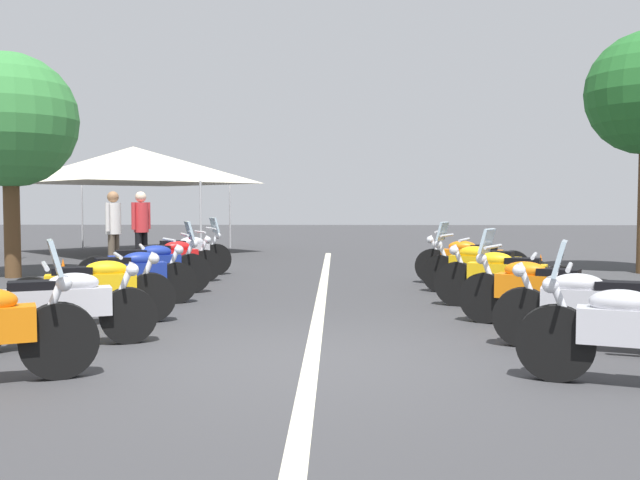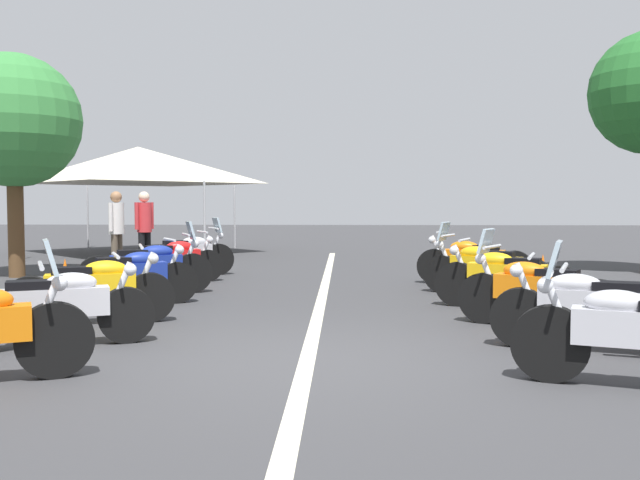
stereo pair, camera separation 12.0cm
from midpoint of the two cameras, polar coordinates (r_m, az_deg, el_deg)
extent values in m
plane|color=#38383A|center=(6.86, -0.56, -9.90)|extent=(80.00, 80.00, 0.00)
cube|color=beige|center=(10.86, 0.41, -5.03)|extent=(20.19, 0.16, 0.01)
cylinder|color=black|center=(6.55, -20.53, -7.73)|extent=(0.42, 0.67, 0.67)
cylinder|color=silver|center=(6.49, -21.11, -5.14)|extent=(0.19, 0.29, 0.58)
cylinder|color=silver|center=(6.45, -21.53, -1.98)|extent=(0.58, 0.31, 0.04)
sphere|color=silver|center=(6.48, -20.17, -3.36)|extent=(0.14, 0.14, 0.14)
cube|color=silver|center=(6.45, -20.83, -1.35)|extent=(0.38, 0.27, 0.32)
cylinder|color=black|center=(7.91, -15.27, -5.99)|extent=(0.37, 0.62, 0.62)
cube|color=silver|center=(7.84, -20.70, -4.83)|extent=(0.70, 1.15, 0.30)
ellipsoid|color=silver|center=(7.82, -19.41, -3.35)|extent=(0.44, 0.58, 0.22)
cube|color=black|center=(7.82, -22.34, -3.55)|extent=(0.43, 0.54, 0.12)
cylinder|color=silver|center=(7.86, -15.74, -3.84)|extent=(0.18, 0.29, 0.58)
cylinder|color=silver|center=(7.82, -16.07, -1.23)|extent=(0.59, 0.28, 0.04)
sphere|color=silver|center=(7.85, -14.96, -2.37)|extent=(0.14, 0.14, 0.14)
cylinder|color=silver|center=(8.07, -23.85, -6.63)|extent=(0.29, 0.54, 0.08)
cylinder|color=black|center=(9.20, -13.49, -4.61)|extent=(0.34, 0.65, 0.64)
cylinder|color=black|center=(9.23, -22.46, -4.74)|extent=(0.34, 0.65, 0.64)
cube|color=#EAB214|center=(9.17, -18.00, -3.57)|extent=(0.62, 1.12, 0.30)
ellipsoid|color=#EAB214|center=(9.14, -16.89, -2.31)|extent=(0.42, 0.58, 0.22)
cube|color=black|center=(9.15, -19.40, -2.48)|extent=(0.40, 0.54, 0.12)
cylinder|color=silver|center=(9.16, -13.89, -2.76)|extent=(0.16, 0.30, 0.58)
cylinder|color=silver|center=(9.13, -14.17, -0.52)|extent=(0.60, 0.24, 0.04)
sphere|color=silver|center=(9.15, -13.22, -1.50)|extent=(0.14, 0.14, 0.14)
cylinder|color=silver|center=(9.40, -20.59, -5.16)|extent=(0.26, 0.55, 0.08)
cylinder|color=black|center=(10.81, -11.42, -3.45)|extent=(0.43, 0.62, 0.63)
cylinder|color=black|center=(10.53, -19.01, -3.74)|extent=(0.43, 0.62, 0.63)
cube|color=navy|center=(10.62, -15.18, -2.64)|extent=(0.77, 1.09, 0.30)
ellipsoid|color=navy|center=(10.64, -14.24, -1.54)|extent=(0.48, 0.58, 0.22)
cube|color=black|center=(10.57, -16.36, -1.71)|extent=(0.46, 0.55, 0.12)
cylinder|color=silver|center=(10.76, -11.75, -1.88)|extent=(0.20, 0.29, 0.58)
cylinder|color=silver|center=(10.73, -11.98, 0.03)|extent=(0.56, 0.33, 0.04)
sphere|color=silver|center=(10.78, -11.19, -0.80)|extent=(0.14, 0.14, 0.14)
cylinder|color=silver|center=(10.75, -17.60, -4.08)|extent=(0.33, 0.52, 0.08)
cylinder|color=black|center=(11.99, -10.19, -2.70)|extent=(0.39, 0.68, 0.67)
cylinder|color=black|center=(11.81, -17.55, -2.88)|extent=(0.39, 0.68, 0.67)
cube|color=navy|center=(11.86, -13.85, -1.93)|extent=(0.71, 1.18, 0.30)
ellipsoid|color=navy|center=(11.87, -13.00, -0.95)|extent=(0.44, 0.58, 0.22)
cube|color=black|center=(11.82, -14.92, -1.09)|extent=(0.42, 0.54, 0.12)
cylinder|color=silver|center=(11.95, -10.49, -1.28)|extent=(0.18, 0.29, 0.58)
cylinder|color=silver|center=(11.93, -10.70, 0.44)|extent=(0.59, 0.28, 0.04)
sphere|color=silver|center=(11.96, -9.98, -0.31)|extent=(0.14, 0.14, 0.14)
cylinder|color=silver|center=(12.02, -16.12, -3.24)|extent=(0.29, 0.54, 0.08)
cube|color=silver|center=(11.94, -10.32, 0.79)|extent=(0.38, 0.25, 0.32)
cylinder|color=black|center=(13.67, -9.01, -2.09)|extent=(0.42, 0.61, 0.62)
cylinder|color=black|center=(13.29, -15.05, -2.31)|extent=(0.42, 0.61, 0.62)
cube|color=red|center=(13.45, -12.00, -1.44)|extent=(0.79, 1.11, 0.30)
ellipsoid|color=red|center=(13.48, -11.27, -0.56)|extent=(0.48, 0.58, 0.22)
cube|color=black|center=(13.38, -12.91, -0.70)|extent=(0.46, 0.55, 0.12)
cylinder|color=silver|center=(13.63, -9.26, -0.84)|extent=(0.20, 0.29, 0.58)
cylinder|color=silver|center=(13.60, -9.44, 0.67)|extent=(0.56, 0.34, 0.04)
sphere|color=silver|center=(13.65, -8.83, 0.01)|extent=(0.14, 0.14, 0.14)
cylinder|color=silver|center=(13.54, -13.98, -2.59)|extent=(0.34, 0.52, 0.08)
cylinder|color=black|center=(14.87, -8.15, -1.58)|extent=(0.44, 0.65, 0.66)
cylinder|color=black|center=(14.50, -13.42, -1.75)|extent=(0.44, 0.65, 0.66)
cube|color=silver|center=(14.66, -10.76, -0.96)|extent=(0.75, 1.07, 0.30)
ellipsoid|color=silver|center=(14.69, -10.09, -0.16)|extent=(0.48, 0.58, 0.22)
cube|color=black|center=(14.59, -11.60, -0.28)|extent=(0.46, 0.55, 0.12)
cylinder|color=silver|center=(14.83, -8.38, -0.43)|extent=(0.20, 0.29, 0.58)
cylinder|color=silver|center=(14.80, -8.54, 0.96)|extent=(0.57, 0.33, 0.04)
sphere|color=silver|center=(14.86, -7.98, 0.35)|extent=(0.14, 0.14, 0.14)
cylinder|color=silver|center=(14.75, -12.51, -2.05)|extent=(0.33, 0.52, 0.08)
cube|color=silver|center=(14.82, -8.25, 1.24)|extent=(0.37, 0.28, 0.32)
cylinder|color=black|center=(6.35, 18.97, -8.06)|extent=(0.36, 0.67, 0.66)
cube|color=silver|center=(6.32, 25.37, -6.60)|extent=(0.63, 1.09, 0.30)
ellipsoid|color=silver|center=(6.28, 23.77, -4.77)|extent=(0.43, 0.58, 0.22)
cylinder|color=silver|center=(6.30, 19.57, -5.40)|extent=(0.17, 0.30, 0.58)
cylinder|color=silver|center=(6.26, 20.00, -2.15)|extent=(0.59, 0.25, 0.04)
sphere|color=silver|center=(6.28, 18.60, -3.57)|extent=(0.14, 0.14, 0.14)
cube|color=silver|center=(6.25, 19.28, -1.49)|extent=(0.38, 0.24, 0.32)
cylinder|color=black|center=(7.73, 16.64, -6.14)|extent=(0.34, 0.65, 0.64)
cube|color=silver|center=(7.69, 22.03, -4.93)|extent=(0.62, 1.12, 0.30)
ellipsoid|color=silver|center=(7.66, 20.71, -3.43)|extent=(0.41, 0.58, 0.22)
cube|color=black|center=(7.67, 23.70, -3.63)|extent=(0.40, 0.54, 0.12)
cylinder|color=silver|center=(7.68, 17.12, -3.94)|extent=(0.16, 0.30, 0.58)
cylinder|color=silver|center=(7.65, 17.46, -1.27)|extent=(0.60, 0.24, 0.04)
sphere|color=silver|center=(7.67, 16.32, -2.44)|extent=(0.14, 0.14, 0.14)
cylinder|color=silver|center=(7.57, 25.30, -7.23)|extent=(0.25, 0.55, 0.08)
cylinder|color=black|center=(9.11, 13.72, -4.67)|extent=(0.45, 0.63, 0.65)
cylinder|color=black|center=(8.77, 22.33, -5.12)|extent=(0.45, 0.63, 0.65)
cube|color=orange|center=(8.89, 17.96, -3.76)|extent=(0.78, 1.05, 0.30)
ellipsoid|color=orange|center=(8.92, 16.86, -2.43)|extent=(0.49, 0.58, 0.22)
cube|color=black|center=(8.82, 19.36, -2.66)|extent=(0.47, 0.55, 0.12)
cylinder|color=silver|center=(9.06, 14.10, -2.81)|extent=(0.21, 0.28, 0.58)
cylinder|color=silver|center=(9.02, 14.37, -0.54)|extent=(0.55, 0.35, 0.04)
sphere|color=silver|center=(9.08, 13.46, -1.52)|extent=(0.14, 0.14, 0.14)
cylinder|color=silver|center=(8.66, 20.29, -5.83)|extent=(0.35, 0.51, 0.08)
cube|color=silver|center=(9.04, 13.90, -0.09)|extent=(0.37, 0.29, 0.32)
cylinder|color=black|center=(10.51, 11.57, -3.57)|extent=(0.39, 0.66, 0.66)
cylinder|color=black|center=(10.27, 19.48, -3.84)|extent=(0.39, 0.66, 0.66)
cube|color=#EAB214|center=(10.35, 15.49, -2.73)|extent=(0.69, 1.12, 0.30)
ellipsoid|color=#EAB214|center=(10.36, 14.53, -1.59)|extent=(0.44, 0.58, 0.22)
cube|color=black|center=(10.30, 16.71, -1.77)|extent=(0.43, 0.54, 0.12)
cylinder|color=silver|center=(10.46, 11.90, -1.95)|extent=(0.18, 0.29, 0.58)
cylinder|color=silver|center=(10.43, 12.14, 0.01)|extent=(0.59, 0.28, 0.04)
sphere|color=silver|center=(10.47, 11.33, -0.85)|extent=(0.14, 0.14, 0.14)
cylinder|color=silver|center=(10.14, 17.73, -4.47)|extent=(0.29, 0.54, 0.08)
cylinder|color=black|center=(12.05, 10.31, -2.75)|extent=(0.42, 0.63, 0.64)
cylinder|color=black|center=(11.63, 17.40, -3.05)|extent=(0.42, 0.63, 0.64)
cube|color=#EAB214|center=(11.80, 13.81, -2.03)|extent=(0.79, 1.15, 0.30)
ellipsoid|color=#EAB214|center=(11.84, 12.98, -1.04)|extent=(0.47, 0.58, 0.22)
cube|color=black|center=(11.73, 14.85, -1.20)|extent=(0.45, 0.55, 0.12)
cylinder|color=silver|center=(12.00, 10.60, -1.34)|extent=(0.20, 0.29, 0.58)
cylinder|color=silver|center=(11.97, 10.80, 0.38)|extent=(0.57, 0.32, 0.04)
sphere|color=silver|center=(12.02, 10.11, -0.37)|extent=(0.14, 0.14, 0.14)
cylinder|color=silver|center=(11.54, 15.73, -3.56)|extent=(0.33, 0.52, 0.08)
cube|color=silver|center=(11.99, 10.44, 0.72)|extent=(0.38, 0.28, 0.32)
cylinder|color=black|center=(13.35, 9.67, -2.13)|extent=(0.33, 0.67, 0.66)
cylinder|color=black|center=(13.18, 16.01, -2.28)|extent=(0.33, 0.67, 0.66)
cube|color=orange|center=(13.23, 12.83, -1.43)|extent=(0.60, 1.15, 0.30)
ellipsoid|color=orange|center=(13.23, 12.07, -0.55)|extent=(0.40, 0.57, 0.22)
cube|color=black|center=(13.19, 13.79, -0.67)|extent=(0.39, 0.54, 0.12)
cylinder|color=silver|center=(13.31, 9.93, -0.85)|extent=(0.15, 0.30, 0.58)
cylinder|color=silver|center=(13.29, 10.12, 0.69)|extent=(0.60, 0.22, 0.04)
sphere|color=silver|center=(13.32, 9.47, 0.01)|extent=(0.14, 0.14, 0.14)
cylinder|color=silver|center=(13.03, 14.66, -2.76)|extent=(0.24, 0.55, 0.08)
cube|color=orange|center=(12.30, -19.97, -4.20)|extent=(0.36, 0.36, 0.03)
cone|color=orange|center=(12.27, -19.99, -2.81)|extent=(0.26, 0.26, 0.60)
cylinder|color=white|center=(12.26, -19.99, -2.70)|extent=(0.19, 0.19, 0.07)
cube|color=orange|center=(13.12, 18.11, -3.72)|extent=(0.36, 0.36, 0.03)
cone|color=orange|center=(13.09, 18.13, -2.41)|extent=(0.26, 0.26, 0.60)
cylinder|color=white|center=(13.09, 18.13, -2.30)|extent=(0.19, 0.19, 0.07)
cylinder|color=brown|center=(15.21, -16.00, -1.15)|extent=(0.14, 0.14, 0.88)
cylinder|color=brown|center=(15.06, -16.35, -1.20)|extent=(0.14, 0.14, 0.88)
cylinder|color=silver|center=(15.10, -16.22, 1.73)|extent=(0.32, 0.32, 0.66)
cylinder|color=silver|center=(15.29, -15.80, 1.87)|extent=(0.09, 0.09, 0.59)
cylinder|color=silver|center=(14.91, -16.65, 1.83)|extent=(0.09, 0.09, 0.59)
sphere|color=#9E704C|center=(15.10, -16.24, 3.43)|extent=(0.24, 0.24, 0.24)
cylinder|color=black|center=(15.87, -13.80, -0.94)|extent=(0.14, 0.14, 0.88)
cylinder|color=black|center=(15.75, -14.27, -0.98)|extent=(0.14, 0.14, 0.88)
cylinder|color=red|center=(15.77, -14.07, 1.83)|extent=(0.32, 0.32, 0.66)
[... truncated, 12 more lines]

